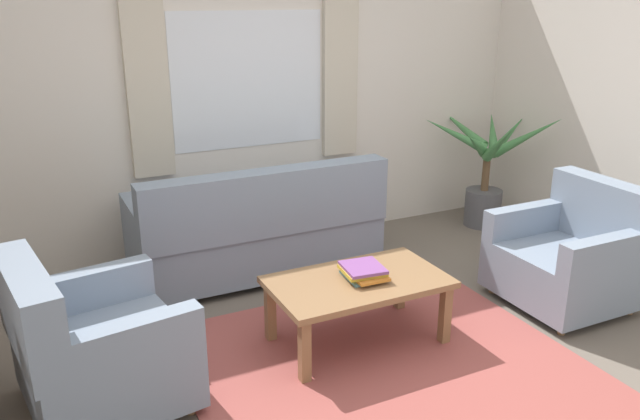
{
  "coord_description": "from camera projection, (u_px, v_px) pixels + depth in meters",
  "views": [
    {
      "loc": [
        -1.79,
        -2.75,
        2.12
      ],
      "look_at": [
        -0.09,
        0.7,
        0.8
      ],
      "focal_mm": 35.35,
      "sensor_mm": 36.0,
      "label": 1
    }
  ],
  "objects": [
    {
      "name": "window_with_curtains",
      "position": [
        250.0,
        81.0,
        5.15
      ],
      "size": [
        1.98,
        0.07,
        1.4
      ],
      "color": "white"
    },
    {
      "name": "book_stack_on_table",
      "position": [
        363.0,
        271.0,
        3.93
      ],
      "size": [
        0.28,
        0.32,
        0.08
      ],
      "color": "#5B8E93",
      "rests_on": "coffee_table"
    },
    {
      "name": "area_rug",
      "position": [
        385.0,
        367.0,
        3.77
      ],
      "size": [
        2.27,
        2.08,
        0.01
      ],
      "primitive_type": "cube",
      "color": "#9E4C47",
      "rests_on": "ground_plane"
    },
    {
      "name": "armchair_left",
      "position": [
        92.0,
        349.0,
        3.31
      ],
      "size": [
        0.93,
        0.95,
        0.88
      ],
      "rotation": [
        0.0,
        0.0,
        1.72
      ],
      "color": "gray",
      "rests_on": "ground_plane"
    },
    {
      "name": "wall_back",
      "position": [
        247.0,
        98.0,
        5.27
      ],
      "size": [
        5.32,
        0.12,
        2.6
      ],
      "primitive_type": "cube",
      "color": "silver",
      "rests_on": "ground_plane"
    },
    {
      "name": "potted_plant",
      "position": [
        486.0,
        172.0,
        5.95
      ],
      "size": [
        1.02,
        1.24,
        1.16
      ],
      "color": "#56565B",
      "rests_on": "ground_plane"
    },
    {
      "name": "armchair_right",
      "position": [
        571.0,
        256.0,
        4.48
      ],
      "size": [
        0.83,
        0.85,
        0.88
      ],
      "rotation": [
        0.0,
        0.0,
        -1.58
      ],
      "color": "gray",
      "rests_on": "ground_plane"
    },
    {
      "name": "couch",
      "position": [
        258.0,
        231.0,
        4.91
      ],
      "size": [
        1.9,
        0.82,
        0.92
      ],
      "rotation": [
        0.0,
        0.0,
        3.14
      ],
      "color": "gray",
      "rests_on": "ground_plane"
    },
    {
      "name": "ground_plane",
      "position": [
        384.0,
        368.0,
        3.77
      ],
      "size": [
        6.24,
        6.24,
        0.0
      ],
      "primitive_type": "plane",
      "color": "#6B6056"
    },
    {
      "name": "coffee_table",
      "position": [
        358.0,
        287.0,
        3.93
      ],
      "size": [
        1.1,
        0.64,
        0.44
      ],
      "color": "olive",
      "rests_on": "ground_plane"
    }
  ]
}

